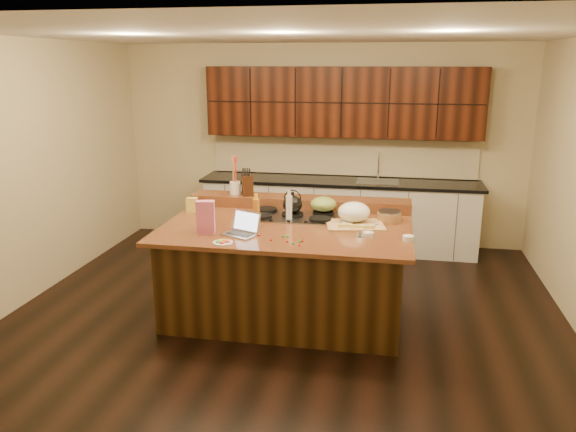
# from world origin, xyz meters

# --- Properties ---
(room) EXTENTS (5.52, 5.02, 2.72)m
(room) POSITION_xyz_m (0.00, 0.00, 1.35)
(room) COLOR black
(room) RESTS_ON ground
(island) EXTENTS (2.40, 1.60, 0.92)m
(island) POSITION_xyz_m (0.00, 0.00, 0.46)
(island) COLOR black
(island) RESTS_ON ground
(back_ledge) EXTENTS (2.40, 0.30, 0.12)m
(back_ledge) POSITION_xyz_m (0.00, 0.70, 0.98)
(back_ledge) COLOR black
(back_ledge) RESTS_ON island
(cooktop) EXTENTS (0.92, 0.52, 0.05)m
(cooktop) POSITION_xyz_m (0.00, 0.30, 0.94)
(cooktop) COLOR gray
(cooktop) RESTS_ON island
(back_counter) EXTENTS (3.70, 0.66, 2.40)m
(back_counter) POSITION_xyz_m (0.30, 2.23, 0.98)
(back_counter) COLOR silver
(back_counter) RESTS_ON ground
(kettle) EXTENTS (0.24, 0.24, 0.18)m
(kettle) POSITION_xyz_m (0.00, 0.30, 1.06)
(kettle) COLOR black
(kettle) RESTS_ON cooktop
(green_bowl) EXTENTS (0.31, 0.31, 0.15)m
(green_bowl) POSITION_xyz_m (0.30, 0.43, 1.04)
(green_bowl) COLOR olive
(green_bowl) RESTS_ON cooktop
(laptop) EXTENTS (0.36, 0.33, 0.21)m
(laptop) POSITION_xyz_m (-0.34, -0.36, 0.98)
(laptop) COLOR #B7B7BC
(laptop) RESTS_ON island
(oil_bottle) EXTENTS (0.09, 0.09, 0.27)m
(oil_bottle) POSITION_xyz_m (-0.29, -0.09, 1.06)
(oil_bottle) COLOR #BE7021
(oil_bottle) RESTS_ON island
(vinegar_bottle) EXTENTS (0.08, 0.08, 0.25)m
(vinegar_bottle) POSITION_xyz_m (-0.02, 0.20, 1.04)
(vinegar_bottle) COLOR silver
(vinegar_bottle) RESTS_ON island
(wooden_tray) EXTENTS (0.61, 0.49, 0.22)m
(wooden_tray) POSITION_xyz_m (0.64, 0.14, 1.02)
(wooden_tray) COLOR tan
(wooden_tray) RESTS_ON island
(ramekin_a) EXTENTS (0.11, 0.11, 0.04)m
(ramekin_a) POSITION_xyz_m (1.15, -0.28, 0.94)
(ramekin_a) COLOR white
(ramekin_a) RESTS_ON island
(ramekin_b) EXTENTS (0.11, 0.11, 0.04)m
(ramekin_b) POSITION_xyz_m (0.79, -0.23, 0.94)
(ramekin_b) COLOR white
(ramekin_b) RESTS_ON island
(ramekin_c) EXTENTS (0.10, 0.10, 0.04)m
(ramekin_c) POSITION_xyz_m (0.58, 0.07, 0.94)
(ramekin_c) COLOR white
(ramekin_c) RESTS_ON island
(strainer_bowl) EXTENTS (0.30, 0.30, 0.09)m
(strainer_bowl) POSITION_xyz_m (0.97, 0.32, 0.97)
(strainer_bowl) COLOR #996B3F
(strainer_bowl) RESTS_ON island
(kitchen_timer) EXTENTS (0.08, 0.08, 0.07)m
(kitchen_timer) POSITION_xyz_m (0.72, -0.25, 0.96)
(kitchen_timer) COLOR silver
(kitchen_timer) RESTS_ON island
(pink_bag) EXTENTS (0.18, 0.12, 0.31)m
(pink_bag) POSITION_xyz_m (-0.69, -0.40, 1.07)
(pink_bag) COLOR #D06288
(pink_bag) RESTS_ON island
(candy_plate) EXTENTS (0.24, 0.24, 0.01)m
(candy_plate) POSITION_xyz_m (-0.45, -0.66, 0.93)
(candy_plate) COLOR white
(candy_plate) RESTS_ON island
(package_box) EXTENTS (0.12, 0.09, 0.15)m
(package_box) POSITION_xyz_m (-1.08, 0.30, 1.00)
(package_box) COLOR #DCC24D
(package_box) RESTS_ON island
(utensil_crock) EXTENTS (0.15, 0.15, 0.14)m
(utensil_crock) POSITION_xyz_m (-0.72, 0.70, 1.11)
(utensil_crock) COLOR white
(utensil_crock) RESTS_ON back_ledge
(knife_block) EXTENTS (0.17, 0.21, 0.22)m
(knife_block) POSITION_xyz_m (-0.58, 0.70, 1.15)
(knife_block) COLOR black
(knife_block) RESTS_ON back_ledge
(gumdrop_0) EXTENTS (0.02, 0.02, 0.02)m
(gumdrop_0) POSITION_xyz_m (0.11, -0.53, 0.93)
(gumdrop_0) COLOR red
(gumdrop_0) RESTS_ON island
(gumdrop_1) EXTENTS (0.02, 0.02, 0.02)m
(gumdrop_1) POSITION_xyz_m (0.08, -0.38, 0.93)
(gumdrop_1) COLOR #198C26
(gumdrop_1) RESTS_ON island
(gumdrop_2) EXTENTS (0.02, 0.02, 0.02)m
(gumdrop_2) POSITION_xyz_m (0.22, -0.61, 0.93)
(gumdrop_2) COLOR red
(gumdrop_2) RESTS_ON island
(gumdrop_3) EXTENTS (0.02, 0.02, 0.02)m
(gumdrop_3) POSITION_xyz_m (0.04, -0.39, 0.93)
(gumdrop_3) COLOR #198C26
(gumdrop_3) RESTS_ON island
(gumdrop_4) EXTENTS (0.02, 0.02, 0.02)m
(gumdrop_4) POSITION_xyz_m (-0.05, -0.51, 0.93)
(gumdrop_4) COLOR red
(gumdrop_4) RESTS_ON island
(gumdrop_5) EXTENTS (0.02, 0.02, 0.02)m
(gumdrop_5) POSITION_xyz_m (-0.25, -0.44, 0.93)
(gumdrop_5) COLOR #198C26
(gumdrop_5) RESTS_ON island
(gumdrop_6) EXTENTS (0.02, 0.02, 0.02)m
(gumdrop_6) POSITION_xyz_m (-0.19, -0.39, 0.93)
(gumdrop_6) COLOR red
(gumdrop_6) RESTS_ON island
(gumdrop_7) EXTENTS (0.02, 0.02, 0.02)m
(gumdrop_7) POSITION_xyz_m (0.21, -0.52, 0.93)
(gumdrop_7) COLOR #198C26
(gumdrop_7) RESTS_ON island
(gumdrop_8) EXTENTS (0.02, 0.02, 0.02)m
(gumdrop_8) POSITION_xyz_m (0.21, -0.41, 0.93)
(gumdrop_8) COLOR red
(gumdrop_8) RESTS_ON island
(gumdrop_9) EXTENTS (0.02, 0.02, 0.02)m
(gumdrop_9) POSITION_xyz_m (0.21, -0.46, 0.93)
(gumdrop_9) COLOR #198C26
(gumdrop_9) RESTS_ON island
(gumdrop_10) EXTENTS (0.02, 0.02, 0.02)m
(gumdrop_10) POSITION_xyz_m (0.23, -0.49, 0.93)
(gumdrop_10) COLOR red
(gumdrop_10) RESTS_ON island
(gumdrop_11) EXTENTS (0.02, 0.02, 0.02)m
(gumdrop_11) POSITION_xyz_m (0.16, -0.57, 0.93)
(gumdrop_11) COLOR #198C26
(gumdrop_11) RESTS_ON island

